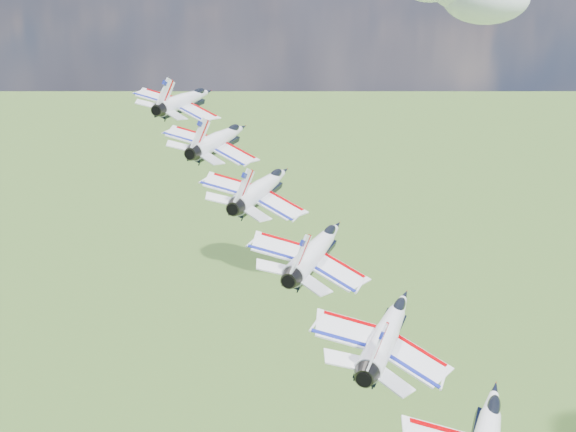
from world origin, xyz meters
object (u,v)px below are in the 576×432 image
(jet_3, at_px, (317,249))
(jet_1, at_px, (220,139))
(jet_2, at_px, (263,187))
(jet_4, at_px, (388,330))
(jet_0, at_px, (186,100))

(jet_3, bearing_deg, jet_1, 136.80)
(jet_2, bearing_deg, jet_4, -43.20)
(jet_4, bearing_deg, jet_1, 136.80)
(jet_2, bearing_deg, jet_3, -43.20)
(jet_1, bearing_deg, jet_4, -43.20)
(jet_0, relative_size, jet_2, 1.00)
(jet_3, distance_m, jet_4, 11.07)
(jet_0, relative_size, jet_3, 1.00)
(jet_0, bearing_deg, jet_3, -43.20)
(jet_4, bearing_deg, jet_0, 136.80)
(jet_3, bearing_deg, jet_4, -43.20)
(jet_0, height_order, jet_1, jet_0)
(jet_3, height_order, jet_4, jet_3)
(jet_3, relative_size, jet_4, 1.00)
(jet_0, distance_m, jet_2, 22.15)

